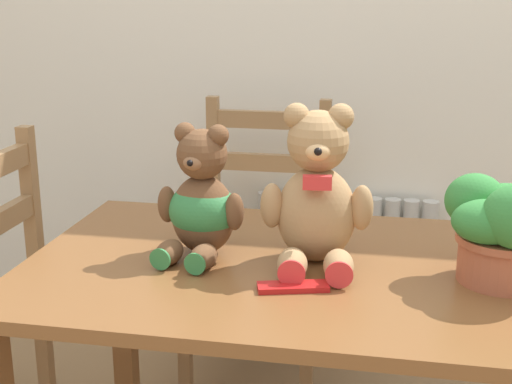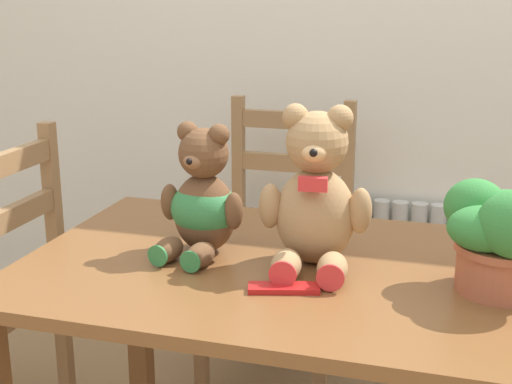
# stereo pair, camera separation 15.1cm
# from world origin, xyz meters

# --- Properties ---
(wall_back) EXTENTS (8.00, 0.04, 2.60)m
(wall_back) POSITION_xyz_m (0.00, 1.51, 1.30)
(wall_back) COLOR silver
(wall_back) RESTS_ON ground_plane
(radiator) EXTENTS (0.68, 0.10, 0.61)m
(radiator) POSITION_xyz_m (0.02, 1.44, 0.27)
(radiator) COLOR beige
(radiator) RESTS_ON ground_plane
(dining_table) EXTENTS (1.29, 0.80, 0.75)m
(dining_table) POSITION_xyz_m (0.00, 0.40, 0.64)
(dining_table) COLOR brown
(dining_table) RESTS_ON ground_plane
(wooden_chair_behind) EXTENTS (0.44, 0.45, 0.99)m
(wooden_chair_behind) POSITION_xyz_m (-0.25, 1.16, 0.49)
(wooden_chair_behind) COLOR #997047
(wooden_chair_behind) RESTS_ON ground_plane
(teddy_bear_left) EXTENTS (0.22, 0.24, 0.31)m
(teddy_bear_left) POSITION_xyz_m (-0.25, 0.43, 0.87)
(teddy_bear_left) COLOR brown
(teddy_bear_left) RESTS_ON dining_table
(teddy_bear_right) EXTENTS (0.26, 0.26, 0.36)m
(teddy_bear_right) POSITION_xyz_m (0.02, 0.42, 0.90)
(teddy_bear_right) COLOR tan
(teddy_bear_right) RESTS_ON dining_table
(potted_plant) EXTENTS (0.24, 0.23, 0.24)m
(potted_plant) POSITION_xyz_m (0.42, 0.38, 0.87)
(potted_plant) COLOR #B25B3D
(potted_plant) RESTS_ON dining_table
(chocolate_bar) EXTENTS (0.16, 0.09, 0.01)m
(chocolate_bar) POSITION_xyz_m (-0.01, 0.25, 0.75)
(chocolate_bar) COLOR red
(chocolate_bar) RESTS_ON dining_table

